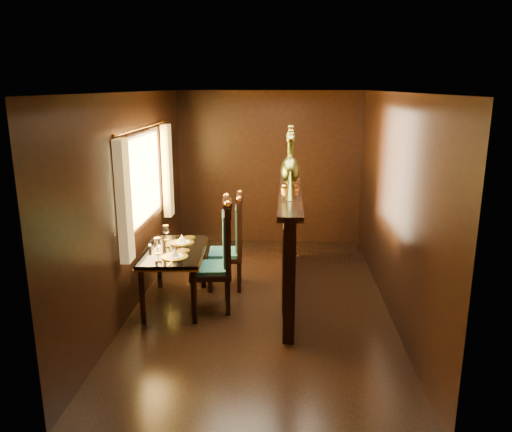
% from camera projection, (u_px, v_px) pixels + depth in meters
% --- Properties ---
extents(ground, '(5.00, 5.00, 0.00)m').
position_uv_depth(ground, '(261.00, 302.00, 6.09)').
color(ground, black).
rests_on(ground, ground).
extents(room_shell, '(3.04, 5.04, 2.52)m').
position_uv_depth(room_shell, '(254.00, 174.00, 5.72)').
color(room_shell, black).
rests_on(room_shell, ground).
extents(partition, '(0.26, 2.70, 1.36)m').
position_uv_depth(partition, '(289.00, 240.00, 6.18)').
color(partition, black).
rests_on(partition, ground).
extents(dining_table, '(0.79, 1.22, 0.89)m').
position_uv_depth(dining_table, '(174.00, 255.00, 5.91)').
color(dining_table, black).
rests_on(dining_table, ground).
extents(chair_left, '(0.55, 0.58, 1.36)m').
position_uv_depth(chair_left, '(221.00, 251.00, 5.78)').
color(chair_left, black).
rests_on(chair_left, ground).
extents(chair_right, '(0.48, 0.51, 1.26)m').
position_uv_depth(chair_right, '(234.00, 239.00, 6.41)').
color(chair_right, black).
rests_on(chair_right, ground).
extents(peacock_left, '(0.24, 0.63, 0.75)m').
position_uv_depth(peacock_left, '(290.00, 159.00, 5.82)').
color(peacock_left, '#1A4E2B').
rests_on(peacock_left, partition).
extents(peacock_right, '(0.22, 0.60, 0.71)m').
position_uv_depth(peacock_right, '(290.00, 158.00, 6.05)').
color(peacock_right, '#1A4E2B').
rests_on(peacock_right, partition).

